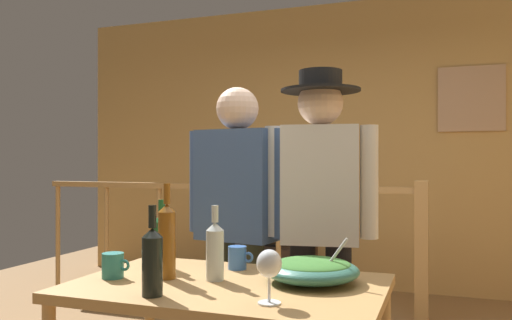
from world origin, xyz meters
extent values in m
cube|color=tan|center=(0.00, 2.71, 1.41)|extent=(6.10, 0.10, 2.82)
cube|color=tan|center=(1.03, 2.65, 1.82)|extent=(0.57, 0.03, 0.59)
cylinder|color=#B2844C|center=(-2.80, 1.70, 0.50)|extent=(0.04, 0.04, 1.00)
cylinder|color=#B2844C|center=(-2.23, 1.70, 0.50)|extent=(0.04, 0.04, 1.00)
cylinder|color=#B2844C|center=(-1.66, 1.70, 0.50)|extent=(0.04, 0.04, 1.00)
cylinder|color=#B2844C|center=(-1.08, 1.70, 0.50)|extent=(0.04, 0.04, 1.00)
cylinder|color=#B2844C|center=(-0.51, 1.70, 0.50)|extent=(0.04, 0.04, 1.00)
cylinder|color=#B2844C|center=(0.06, 1.70, 0.50)|extent=(0.04, 0.04, 1.00)
cylinder|color=#B2844C|center=(0.64, 1.70, 0.50)|extent=(0.04, 0.04, 1.00)
cube|color=#B2844C|center=(-1.08, 1.70, 1.02)|extent=(3.52, 0.07, 0.05)
cube|color=#B2844C|center=(0.64, 1.70, 0.55)|extent=(0.10, 0.10, 1.10)
cube|color=#38281E|center=(-0.82, 2.36, 0.21)|extent=(0.90, 0.40, 0.42)
cube|color=black|center=(-0.82, 2.36, 0.43)|extent=(0.20, 0.12, 0.02)
cylinder|color=black|center=(-0.82, 2.36, 0.48)|extent=(0.03, 0.03, 0.08)
cube|color=black|center=(-0.82, 2.33, 0.72)|extent=(0.69, 0.06, 0.40)
cube|color=black|center=(-0.82, 2.30, 0.72)|extent=(0.63, 0.01, 0.36)
cube|color=#B2844C|center=(-0.02, -0.54, 0.75)|extent=(1.23, 0.78, 0.04)
ellipsoid|color=#337060|center=(0.30, -0.42, 0.81)|extent=(0.38, 0.38, 0.09)
ellipsoid|color=#38702D|center=(0.30, -0.42, 0.84)|extent=(0.31, 0.31, 0.04)
cylinder|color=silver|center=(0.38, -0.42, 0.86)|extent=(0.14, 0.01, 0.19)
cylinder|color=silver|center=(0.24, -0.78, 0.77)|extent=(0.08, 0.08, 0.01)
cylinder|color=silver|center=(0.24, -0.78, 0.82)|extent=(0.01, 0.01, 0.09)
ellipsoid|color=silver|center=(0.24, -0.78, 0.90)|extent=(0.09, 0.09, 0.10)
cylinder|color=silver|center=(-0.08, -0.52, 0.87)|extent=(0.07, 0.07, 0.20)
cone|color=silver|center=(-0.08, -0.52, 0.99)|extent=(0.07, 0.07, 0.03)
cylinder|color=silver|center=(-0.08, -0.52, 1.04)|extent=(0.03, 0.03, 0.07)
cylinder|color=brown|center=(-0.28, -0.56, 0.90)|extent=(0.07, 0.07, 0.28)
cone|color=brown|center=(-0.28, -0.56, 1.06)|extent=(0.07, 0.07, 0.03)
cylinder|color=brown|center=(-0.28, -0.56, 1.12)|extent=(0.03, 0.03, 0.09)
cylinder|color=black|center=(-0.19, -0.82, 0.87)|extent=(0.07, 0.07, 0.21)
cone|color=black|center=(-0.19, -0.82, 0.99)|extent=(0.07, 0.07, 0.03)
cylinder|color=black|center=(-0.19, -0.82, 1.05)|extent=(0.03, 0.03, 0.08)
cylinder|color=#1E5628|center=(-0.41, -0.38, 0.87)|extent=(0.08, 0.08, 0.21)
cone|color=#1E5628|center=(-0.41, -0.38, 0.99)|extent=(0.08, 0.08, 0.04)
cylinder|color=#1E5628|center=(-0.41, -0.38, 1.04)|extent=(0.03, 0.03, 0.07)
cylinder|color=#3866B2|center=(-0.08, -0.29, 0.82)|extent=(0.08, 0.08, 0.10)
torus|color=#3866B2|center=(-0.02, -0.29, 0.82)|extent=(0.05, 0.01, 0.05)
cylinder|color=teal|center=(-0.50, -0.63, 0.82)|extent=(0.09, 0.09, 0.10)
torus|color=teal|center=(-0.44, -0.63, 0.82)|extent=(0.05, 0.01, 0.05)
cylinder|color=#2D3323|center=(-0.15, 0.10, 0.41)|extent=(0.13, 0.13, 0.83)
cylinder|color=#2D3323|center=(-0.33, 0.13, 0.41)|extent=(0.13, 0.13, 0.83)
cube|color=#3D5684|center=(-0.24, 0.12, 1.12)|extent=(0.45, 0.28, 0.59)
cylinder|color=#3D5684|center=(0.01, 0.08, 1.14)|extent=(0.09, 0.09, 0.56)
cylinder|color=#3D5684|center=(-0.50, 0.16, 1.14)|extent=(0.09, 0.09, 0.56)
sphere|color=beige|center=(-0.24, 0.12, 1.53)|extent=(0.23, 0.23, 0.23)
cube|color=beige|center=(0.21, 0.12, 1.13)|extent=(0.41, 0.28, 0.59)
cylinder|color=beige|center=(0.45, 0.16, 1.15)|extent=(0.09, 0.09, 0.56)
cylinder|color=beige|center=(-0.03, 0.08, 1.15)|extent=(0.09, 0.09, 0.56)
sphere|color=beige|center=(0.21, 0.12, 1.54)|extent=(0.23, 0.23, 0.23)
cylinder|color=black|center=(0.21, 0.12, 1.61)|extent=(0.40, 0.40, 0.01)
cylinder|color=black|center=(0.21, 0.12, 1.66)|extent=(0.22, 0.22, 0.10)
camera|label=1|loc=(0.79, -2.44, 1.25)|focal=36.28mm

